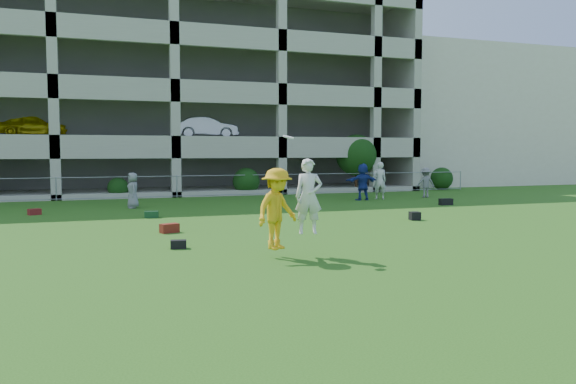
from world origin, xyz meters
name	(u,v)px	position (x,y,z in m)	size (l,w,h in m)	color
ground	(299,267)	(0.00, 0.00, 0.00)	(100.00, 100.00, 0.00)	#235114
stucco_building	(445,120)	(23.00, 28.00, 5.00)	(16.00, 14.00, 10.00)	beige
bystander_c	(133,190)	(-2.59, 14.01, 0.78)	(0.76, 0.50, 1.56)	gray
bystander_d	(363,182)	(8.69, 14.30, 0.93)	(1.73, 0.55, 1.87)	navy
bystander_e	(380,181)	(9.77, 14.51, 0.96)	(0.70, 0.46, 1.93)	silver
bystander_f	(425,183)	(12.63, 14.69, 0.79)	(1.03, 0.59, 1.59)	slate
bag_red_a	(169,228)	(-2.02, 6.05, 0.14)	(0.55, 0.30, 0.28)	#551A0E
bag_black_b	(178,244)	(-2.15, 3.15, 0.11)	(0.40, 0.25, 0.22)	black
crate_d	(415,216)	(6.79, 6.32, 0.15)	(0.35, 0.35, 0.30)	black
bag_black_e	(446,202)	(11.18, 10.74, 0.15)	(0.60, 0.30, 0.30)	black
bag_red_f	(34,212)	(-6.42, 12.61, 0.12)	(0.45, 0.28, 0.24)	#591C0F
bag_green_g	(151,214)	(-2.17, 10.15, 0.12)	(0.50, 0.30, 0.25)	#123219
frisbee_contest	(284,206)	(0.05, 1.15, 1.22)	(1.87, 1.24, 2.70)	#F2AC15
parking_garage	(158,99)	(-0.01, 27.70, 6.01)	(30.00, 14.00, 12.00)	#9E998C
fence	(177,186)	(0.00, 19.00, 0.61)	(36.06, 0.06, 1.20)	gray
shrub_row	(256,168)	(4.59, 19.70, 1.51)	(34.38, 2.52, 3.50)	#163D11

